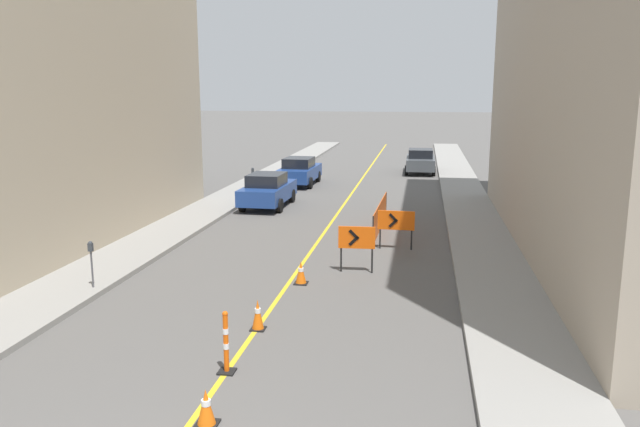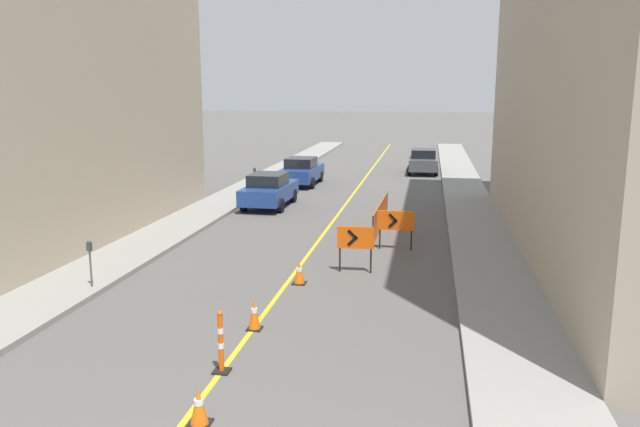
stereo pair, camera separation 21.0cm
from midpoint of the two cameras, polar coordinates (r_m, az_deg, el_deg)
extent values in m
cube|color=gold|center=(34.75, 3.08, 2.32)|extent=(0.12, 57.06, 0.01)
cube|color=gray|center=(35.83, -6.23, 2.66)|extent=(2.27, 57.06, 0.15)
cube|color=gray|center=(34.59, 12.72, 2.14)|extent=(2.27, 57.06, 0.15)
cube|color=black|center=(10.96, -10.88, -18.40)|extent=(0.38, 0.38, 0.03)
cone|color=orange|center=(10.81, -10.95, -16.94)|extent=(0.30, 0.30, 0.60)
cylinder|color=white|center=(10.78, -10.96, -16.60)|extent=(0.16, 0.16, 0.10)
cube|color=black|center=(14.61, -6.10, -10.44)|extent=(0.34, 0.34, 0.03)
cone|color=orange|center=(14.48, -6.13, -9.13)|extent=(0.27, 0.27, 0.69)
cylinder|color=white|center=(14.45, -6.14, -8.82)|extent=(0.14, 0.14, 0.11)
cube|color=black|center=(17.77, -2.09, -6.38)|extent=(0.38, 0.38, 0.03)
cone|color=orange|center=(17.68, -2.10, -5.38)|extent=(0.30, 0.30, 0.62)
cylinder|color=white|center=(17.66, -2.10, -5.15)|extent=(0.16, 0.16, 0.10)
cube|color=black|center=(12.65, -9.00, -14.08)|extent=(0.32, 0.32, 0.04)
cylinder|color=#EF560C|center=(12.41, -9.08, -11.64)|extent=(0.10, 0.10, 1.13)
cylinder|color=white|center=(12.43, -9.07, -11.88)|extent=(0.11, 0.11, 0.11)
cylinder|color=white|center=(12.32, -9.12, -10.57)|extent=(0.11, 0.11, 0.11)
sphere|color=#EF560C|center=(12.19, -9.17, -9.05)|extent=(0.11, 0.11, 0.11)
cube|color=#EF560C|center=(18.60, 3.06, -2.21)|extent=(1.10, 0.11, 0.67)
cube|color=black|center=(18.55, 2.80, -1.95)|extent=(0.32, 0.03, 0.32)
cube|color=black|center=(18.59, 2.79, -2.51)|extent=(0.32, 0.03, 0.32)
cylinder|color=black|center=(18.83, 1.62, -4.24)|extent=(0.06, 0.06, 0.74)
cylinder|color=black|center=(18.73, 4.46, -4.35)|extent=(0.06, 0.06, 0.74)
cube|color=#EF560C|center=(21.43, 6.70, -0.62)|extent=(1.26, 0.10, 0.66)
cube|color=black|center=(21.37, 6.45, -0.40)|extent=(0.32, 0.03, 0.32)
cube|color=black|center=(21.41, 6.43, -0.88)|extent=(0.32, 0.03, 0.32)
cylinder|color=black|center=(21.60, 5.24, -2.32)|extent=(0.06, 0.06, 0.68)
cylinder|color=black|center=(21.56, 8.08, -2.42)|extent=(0.06, 0.06, 0.68)
cube|color=#EF560C|center=(24.43, 5.28, -0.25)|extent=(0.16, 5.27, 1.08)
cylinder|color=#262626|center=(21.87, 4.59, -1.61)|extent=(0.05, 0.05, 1.08)
cylinder|color=#262626|center=(27.01, 5.83, 0.85)|extent=(0.05, 0.05, 1.08)
cube|color=navy|center=(29.24, -4.98, 1.94)|extent=(1.90, 4.34, 0.72)
cube|color=black|center=(28.94, -5.11, 3.11)|extent=(1.57, 1.97, 0.55)
cylinder|color=black|center=(30.79, -5.90, 1.71)|extent=(0.23, 0.64, 0.64)
cylinder|color=black|center=(30.39, -2.79, 1.63)|extent=(0.23, 0.64, 0.64)
cylinder|color=black|center=(28.27, -7.32, 0.82)|extent=(0.23, 0.64, 0.64)
cylinder|color=black|center=(27.83, -3.94, 0.72)|extent=(0.23, 0.64, 0.64)
cube|color=navy|center=(35.91, -2.05, 3.71)|extent=(1.93, 4.35, 0.72)
cube|color=black|center=(35.62, -2.13, 4.68)|extent=(1.59, 1.98, 0.55)
cylinder|color=black|center=(37.43, -2.93, 3.46)|extent=(0.24, 0.65, 0.64)
cylinder|color=black|center=(37.10, -0.35, 3.40)|extent=(0.24, 0.65, 0.64)
cylinder|color=black|center=(34.85, -3.86, 2.87)|extent=(0.24, 0.65, 0.64)
cylinder|color=black|center=(34.50, -1.09, 2.80)|extent=(0.24, 0.65, 0.64)
cube|color=#474C51|center=(41.54, 9.02, 4.61)|extent=(1.85, 4.32, 0.72)
cube|color=black|center=(41.26, 9.04, 5.45)|extent=(1.55, 1.95, 0.55)
cylinder|color=black|center=(42.92, 7.87, 4.37)|extent=(0.23, 0.64, 0.64)
cylinder|color=black|center=(42.91, 10.16, 4.30)|extent=(0.23, 0.64, 0.64)
cylinder|color=black|center=(40.27, 7.76, 3.92)|extent=(0.23, 0.64, 0.64)
cylinder|color=black|center=(40.26, 10.20, 3.85)|extent=(0.23, 0.64, 0.64)
cylinder|color=#4C4C51|center=(17.94, -20.43, -4.80)|extent=(0.05, 0.05, 1.01)
cube|color=#33383D|center=(17.79, -20.57, -2.90)|extent=(0.12, 0.10, 0.22)
sphere|color=#33383D|center=(17.76, -20.59, -2.56)|extent=(0.11, 0.11, 0.11)
cylinder|color=#4C4C51|center=(32.66, -6.34, 2.85)|extent=(0.05, 0.05, 1.00)
cube|color=#33383D|center=(32.58, -6.36, 3.91)|extent=(0.12, 0.10, 0.22)
sphere|color=#33383D|center=(32.57, -6.37, 4.10)|extent=(0.11, 0.11, 0.11)
camera|label=1|loc=(0.10, -90.27, -0.05)|focal=35.00mm
camera|label=2|loc=(0.10, 89.73, 0.05)|focal=35.00mm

